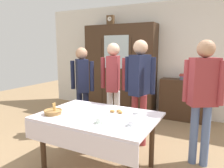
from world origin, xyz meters
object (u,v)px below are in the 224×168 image
(tea_cup_back_edge, at_px, (99,121))
(spoon_center, at_px, (144,121))
(spoon_mid_right, at_px, (71,117))
(person_behind_table_right, at_px, (113,80))
(wall_cabinet, at_px, (120,69))
(person_beside_shelf, at_px, (203,91))
(book_stack, at_px, (183,77))
(spoon_front_edge, at_px, (77,106))
(dining_table, at_px, (97,123))
(pastry_plate, at_px, (116,113))
(tea_cup_far_left, at_px, (138,112))
(person_near_right_end, at_px, (140,82))
(bookshelf_low, at_px, (182,100))
(person_behind_table_left, at_px, (82,82))
(tea_cup_near_right, at_px, (131,124))
(bread_basket, at_px, (53,112))
(mantel_clock, at_px, (110,20))

(tea_cup_back_edge, bearing_deg, spoon_center, 33.89)
(spoon_center, bearing_deg, spoon_mid_right, -162.41)
(spoon_center, distance_m, person_behind_table_right, 1.50)
(wall_cabinet, distance_m, tea_cup_back_edge, 3.03)
(wall_cabinet, xyz_separation_m, person_beside_shelf, (2.09, -1.80, -0.03))
(book_stack, relative_size, person_behind_table_right, 0.13)
(spoon_front_edge, xyz_separation_m, person_behind_table_right, (0.14, 0.94, 0.29))
(dining_table, bearing_deg, pastry_plate, 42.58)
(tea_cup_far_left, distance_m, person_beside_shelf, 0.92)
(book_stack, bearing_deg, person_behind_table_right, -124.34)
(wall_cabinet, height_order, person_behind_table_right, wall_cabinet)
(person_near_right_end, bearing_deg, bookshelf_low, 75.46)
(wall_cabinet, relative_size, tea_cup_far_left, 16.88)
(wall_cabinet, bearing_deg, person_behind_table_right, -69.10)
(spoon_mid_right, xyz_separation_m, person_behind_table_left, (-0.68, 1.20, 0.23))
(dining_table, xyz_separation_m, tea_cup_far_left, (0.46, 0.31, 0.14))
(bookshelf_low, xyz_separation_m, spoon_front_edge, (-1.14, -2.41, 0.30))
(dining_table, height_order, person_near_right_end, person_near_right_end)
(tea_cup_far_left, height_order, spoon_front_edge, tea_cup_far_left)
(spoon_front_edge, height_order, person_near_right_end, person_near_right_end)
(dining_table, xyz_separation_m, pastry_plate, (0.20, 0.18, 0.12))
(spoon_front_edge, bearing_deg, tea_cup_near_right, -19.13)
(tea_cup_far_left, bearing_deg, bread_basket, -152.12)
(spoon_mid_right, bearing_deg, pastry_plate, 40.57)
(tea_cup_far_left, bearing_deg, person_behind_table_right, 133.54)
(book_stack, height_order, spoon_front_edge, book_stack)
(tea_cup_far_left, xyz_separation_m, spoon_front_edge, (-0.95, -0.08, -0.02))
(tea_cup_back_edge, xyz_separation_m, spoon_front_edge, (-0.67, 0.45, -0.02))
(pastry_plate, bearing_deg, person_behind_table_right, 119.25)
(mantel_clock, relative_size, person_beside_shelf, 0.14)
(tea_cup_near_right, distance_m, person_beside_shelf, 1.16)
(tea_cup_near_right, relative_size, person_beside_shelf, 0.07)
(bookshelf_low, height_order, spoon_front_edge, bookshelf_low)
(mantel_clock, xyz_separation_m, spoon_mid_right, (0.91, -2.80, -1.54))
(book_stack, xyz_separation_m, bread_basket, (-1.19, -2.86, -0.20))
(bookshelf_low, relative_size, spoon_center, 8.22)
(spoon_center, distance_m, person_near_right_end, 1.05)
(wall_cabinet, distance_m, person_behind_table_left, 1.60)
(dining_table, xyz_separation_m, bread_basket, (-0.54, -0.22, 0.14))
(person_behind_table_left, xyz_separation_m, person_beside_shelf, (2.13, -0.21, 0.07))
(spoon_center, bearing_deg, book_stack, 89.37)
(bookshelf_low, bearing_deg, mantel_clock, -178.39)
(pastry_plate, relative_size, person_behind_table_left, 0.17)
(mantel_clock, xyz_separation_m, pastry_plate, (1.37, -2.41, -1.53))
(dining_table, relative_size, bread_basket, 6.38)
(dining_table, height_order, bread_basket, bread_basket)
(bookshelf_low, xyz_separation_m, tea_cup_far_left, (-0.19, -2.33, 0.33))
(person_behind_table_right, bearing_deg, tea_cup_far_left, -46.46)
(dining_table, height_order, spoon_center, spoon_center)
(pastry_plate, height_order, person_behind_table_right, person_behind_table_right)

